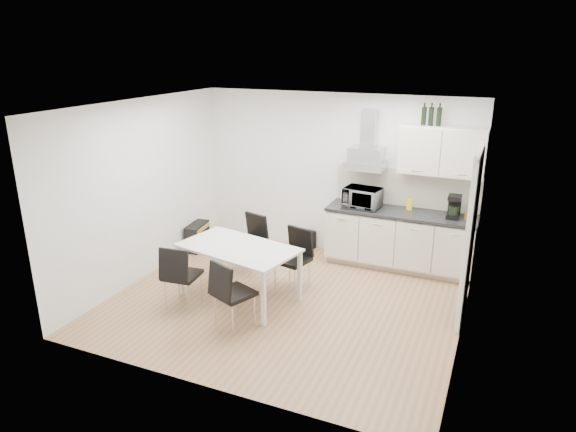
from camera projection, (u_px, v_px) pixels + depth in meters
name	position (u px, v px, depth m)	size (l,w,h in m)	color
ground	(286.00, 301.00, 6.94)	(4.50, 4.50, 0.00)	tan
wall_back	(335.00, 175.00, 8.27)	(4.50, 0.10, 2.60)	white
wall_front	(200.00, 270.00, 4.79)	(4.50, 0.10, 2.60)	white
wall_left	(143.00, 191.00, 7.37)	(0.10, 4.00, 2.60)	white
wall_right	(471.00, 234.00, 5.69)	(0.10, 4.00, 2.60)	white
ceiling	(286.00, 106.00, 6.12)	(4.50, 4.50, 0.00)	white
doorway	(469.00, 238.00, 6.26)	(0.08, 1.04, 2.10)	white
kitchenette	(403.00, 216.00, 7.75)	(2.22, 0.64, 2.52)	beige
dining_table	(238.00, 251.00, 6.83)	(1.70, 1.19, 0.75)	white
chair_far_left	(248.00, 244.00, 7.71)	(0.44, 0.50, 0.88)	black
chair_far_right	(292.00, 261.00, 7.13)	(0.44, 0.50, 0.88)	black
chair_near_left	(182.00, 276.00, 6.67)	(0.44, 0.50, 0.88)	black
chair_near_right	(234.00, 294.00, 6.18)	(0.44, 0.50, 0.88)	black
guitar_amp	(197.00, 236.00, 8.64)	(0.30, 0.56, 0.44)	black
floor_speaker	(309.00, 240.00, 8.70)	(0.18, 0.16, 0.30)	black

